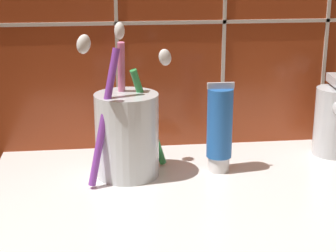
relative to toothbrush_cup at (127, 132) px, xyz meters
The scene contains 4 objects.
sink_counter 15.80cm from the toothbrush_cup, 24.69° to the right, with size 60.52×34.25×2.00cm, color white.
toothbrush_cup is the anchor object (origin of this frame).
toothpaste_tube 11.90cm from the toothbrush_cup, ahead, with size 3.45×3.28×11.82cm.
sink_faucet 29.18cm from the toothbrush_cup, ahead, with size 5.44×12.92×11.17cm.
Camera 1 is at (-16.04, -61.31, 29.47)cm, focal length 60.00 mm.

